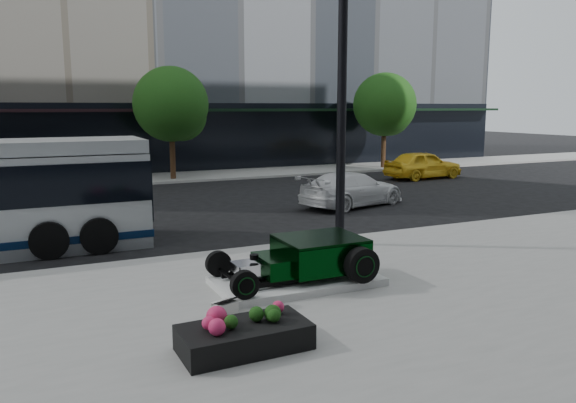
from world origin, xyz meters
name	(u,v)px	position (x,y,z in m)	size (l,w,h in m)	color
ground	(244,233)	(0.00, 0.00, 0.00)	(120.00, 120.00, 0.00)	black
sidewalk_near	(517,385)	(0.00, -10.50, 0.06)	(70.00, 17.00, 0.12)	gray
sidewalk_far	(150,179)	(0.00, 14.00, 0.06)	(70.00, 4.00, 0.12)	gray
street_trees	(173,107)	(1.15, 13.07, 3.77)	(29.80, 3.80, 5.70)	black
display_plinth	(297,281)	(-0.87, -5.45, 0.20)	(3.40, 1.80, 0.15)	silver
hot_rod	(311,256)	(-0.54, -5.45, 0.70)	(3.22, 2.00, 0.81)	black
info_plaque	(225,307)	(-2.78, -6.42, 0.24)	(0.48, 0.41, 0.31)	silver
lamppost	(342,104)	(1.71, -2.79, 3.86)	(0.44, 0.44, 8.09)	black
flower_planter	(244,335)	(-2.99, -7.98, 0.35)	(1.99, 1.02, 0.64)	black
white_sedan	(352,189)	(5.46, 2.69, 0.66)	(1.86, 4.57, 1.33)	white
yellow_taxi	(423,165)	(13.30, 8.30, 0.74)	(1.75, 4.36, 1.49)	yellow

